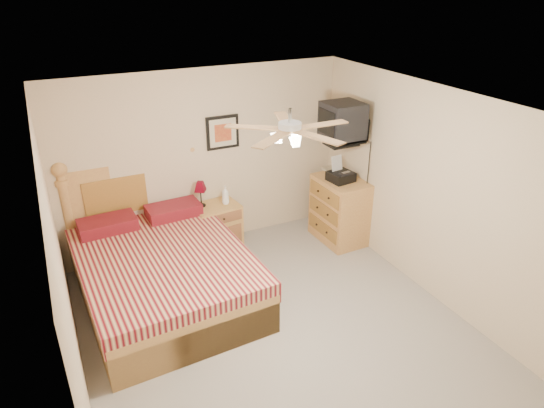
% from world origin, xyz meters
% --- Properties ---
extents(floor, '(4.50, 4.50, 0.00)m').
position_xyz_m(floor, '(0.00, 0.00, 0.00)').
color(floor, gray).
rests_on(floor, ground).
extents(ceiling, '(4.00, 4.50, 0.04)m').
position_xyz_m(ceiling, '(0.00, 0.00, 2.50)').
color(ceiling, white).
rests_on(ceiling, ground).
extents(wall_back, '(4.00, 0.04, 2.50)m').
position_xyz_m(wall_back, '(0.00, 2.25, 1.25)').
color(wall_back, beige).
rests_on(wall_back, ground).
extents(wall_front, '(4.00, 0.04, 2.50)m').
position_xyz_m(wall_front, '(0.00, -2.25, 1.25)').
color(wall_front, beige).
rests_on(wall_front, ground).
extents(wall_left, '(0.04, 4.50, 2.50)m').
position_xyz_m(wall_left, '(-2.00, 0.00, 1.25)').
color(wall_left, beige).
rests_on(wall_left, ground).
extents(wall_right, '(0.04, 4.50, 2.50)m').
position_xyz_m(wall_right, '(2.00, 0.00, 1.25)').
color(wall_right, beige).
rests_on(wall_right, ground).
extents(bed, '(1.91, 2.45, 1.53)m').
position_xyz_m(bed, '(-0.94, 1.12, 0.77)').
color(bed, tan).
rests_on(bed, ground).
extents(nightstand, '(0.66, 0.52, 0.67)m').
position_xyz_m(nightstand, '(0.04, 2.00, 0.33)').
color(nightstand, tan).
rests_on(nightstand, ground).
extents(table_lamp, '(0.24, 0.24, 0.36)m').
position_xyz_m(table_lamp, '(-0.14, 2.08, 0.85)').
color(table_lamp, '#5E0212').
rests_on(table_lamp, nightstand).
extents(lotion_bottle, '(0.11, 0.11, 0.26)m').
position_xyz_m(lotion_bottle, '(0.18, 2.00, 0.80)').
color(lotion_bottle, white).
rests_on(lotion_bottle, nightstand).
extents(framed_picture, '(0.46, 0.04, 0.46)m').
position_xyz_m(framed_picture, '(0.27, 2.23, 1.62)').
color(framed_picture, black).
rests_on(framed_picture, wall_back).
extents(dresser, '(0.58, 0.82, 0.95)m').
position_xyz_m(dresser, '(1.73, 1.45, 0.48)').
color(dresser, '#B06E3A').
rests_on(dresser, ground).
extents(fax_machine, '(0.36, 0.37, 0.34)m').
position_xyz_m(fax_machine, '(1.69, 1.42, 1.12)').
color(fax_machine, black).
rests_on(fax_machine, dresser).
extents(magazine_lower, '(0.24, 0.30, 0.03)m').
position_xyz_m(magazine_lower, '(1.67, 1.77, 0.96)').
color(magazine_lower, beige).
rests_on(magazine_lower, dresser).
extents(magazine_upper, '(0.21, 0.27, 0.02)m').
position_xyz_m(magazine_upper, '(1.67, 1.80, 0.99)').
color(magazine_upper, tan).
rests_on(magazine_upper, magazine_lower).
extents(wall_tv, '(0.56, 0.46, 0.58)m').
position_xyz_m(wall_tv, '(1.75, 1.34, 1.81)').
color(wall_tv, black).
rests_on(wall_tv, wall_right).
extents(ceiling_fan, '(1.14, 1.14, 0.28)m').
position_xyz_m(ceiling_fan, '(0.00, -0.20, 2.36)').
color(ceiling_fan, silver).
rests_on(ceiling_fan, ceiling).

